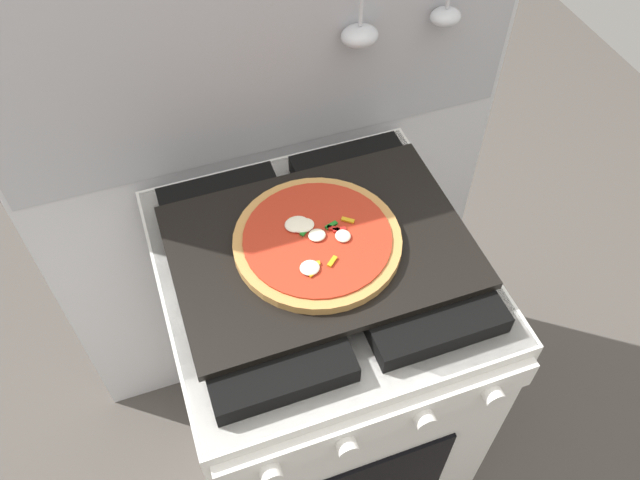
% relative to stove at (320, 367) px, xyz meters
% --- Properties ---
extents(ground_plane, '(4.00, 4.00, 0.00)m').
position_rel_stove_xyz_m(ground_plane, '(0.00, 0.00, -0.45)').
color(ground_plane, '#4C4742').
extents(kitchen_backsplash, '(1.10, 0.09, 1.55)m').
position_rel_stove_xyz_m(kitchen_backsplash, '(0.00, 0.34, 0.34)').
color(kitchen_backsplash, silver).
rests_on(kitchen_backsplash, ground_plane).
extents(stove, '(0.60, 0.64, 0.90)m').
position_rel_stove_xyz_m(stove, '(0.00, 0.00, 0.00)').
color(stove, white).
rests_on(stove, ground_plane).
extents(baking_tray, '(0.54, 0.38, 0.02)m').
position_rel_stove_xyz_m(baking_tray, '(0.00, 0.00, 0.46)').
color(baking_tray, black).
rests_on(baking_tray, stove).
extents(pizza_left, '(0.31, 0.31, 0.03)m').
position_rel_stove_xyz_m(pizza_left, '(-0.01, 0.00, 0.48)').
color(pizza_left, '#C18947').
rests_on(pizza_left, baking_tray).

